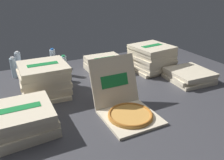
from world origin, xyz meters
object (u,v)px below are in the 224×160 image
Objects in this scene: water_bottle_0 at (64,66)px; water_bottle_3 at (14,68)px; pizza_stack_right_near at (189,75)px; pizza_stack_right_mid at (151,58)px; water_bottle_4 at (18,61)px; pizza_stack_center_far at (23,119)px; open_pizza_box at (126,106)px; water_bottle_2 at (57,70)px; pizza_stack_center_near at (106,65)px; water_bottle_1 at (34,73)px; water_bottle_5 at (53,58)px; ice_bucket at (38,69)px; pizza_stack_left_far at (44,80)px.

water_bottle_3 is at bearing 160.05° from water_bottle_0.
pizza_stack_right_near is 2.02× the size of water_bottle_0.
pizza_stack_right_near is at bearing -67.26° from pizza_stack_right_mid.
water_bottle_4 is at bearing 153.41° from pizza_stack_right_mid.
water_bottle_0 is at bearing 58.35° from pizza_stack_center_far.
open_pizza_box is 2.39× the size of water_bottle_2.
pizza_stack_center_far is 1.92× the size of water_bottle_2.
water_bottle_3 is (-0.96, 0.27, 0.04)m from pizza_stack_center_near.
open_pizza_box is 2.39× the size of water_bottle_1.
water_bottle_5 is at bearing 137.97° from pizza_stack_right_near.
pizza_stack_right_mid reaches higher than water_bottle_2.
pizza_stack_center_far is 1.29m from water_bottle_5.
water_bottle_4 is (-0.33, 0.47, 0.00)m from water_bottle_2.
pizza_stack_center_near is 0.79m from water_bottle_1.
water_bottle_4 is at bearing 138.64° from water_bottle_0.
pizza_stack_right_near is at bearing -24.87° from water_bottle_1.
pizza_stack_right_mid reaches higher than water_bottle_5.
ice_bucket is 0.22m from water_bottle_1.
water_bottle_0 is (-0.47, 0.08, 0.04)m from pizza_stack_center_near.
water_bottle_2 is 1.00× the size of water_bottle_4.
pizza_stack_right_mid is 0.53m from pizza_stack_center_near.
ice_bucket is 1.52× the size of water_bottle_0.
water_bottle_2 is 0.49m from water_bottle_3.
pizza_stack_center_far is (-0.74, 0.13, 0.02)m from open_pizza_box.
pizza_stack_left_far reaches higher than pizza_stack_right_near.
water_bottle_1 is (0.21, 0.82, 0.02)m from pizza_stack_center_far.
ice_bucket is at bearing 123.19° from water_bottle_2.
pizza_stack_center_near is 1.01m from water_bottle_4.
water_bottle_5 is at bearing 147.67° from pizza_stack_right_mid.
water_bottle_1 is (-0.33, -0.06, 0.00)m from water_bottle_0.
open_pizza_box reaches higher than water_bottle_0.
pizza_stack_center_far is 1.92× the size of water_bottle_3.
open_pizza_box is at bearing -10.30° from pizza_stack_center_far.
water_bottle_1 is 1.00× the size of water_bottle_4.
pizza_stack_center_near is 1.87× the size of water_bottle_3.
pizza_stack_center_near is 0.57m from water_bottle_2.
open_pizza_box is 0.97m from pizza_stack_center_near.
water_bottle_5 is at bearing 39.89° from ice_bucket.
pizza_stack_center_far is 1.92× the size of water_bottle_4.
pizza_stack_left_far is 0.34m from water_bottle_2.
open_pizza_box is 1.18× the size of pizza_stack_right_near.
water_bottle_5 is at bearing 98.10° from water_bottle_0.
pizza_stack_left_far is 2.00× the size of water_bottle_2.
water_bottle_0 is (-0.94, 0.31, -0.04)m from pizza_stack_right_mid.
pizza_stack_left_far is 2.00× the size of water_bottle_5.
ice_bucket is 0.30m from water_bottle_4.
pizza_stack_center_far is at bearing -119.48° from water_bottle_2.
water_bottle_1 is (-0.79, 0.02, 0.04)m from pizza_stack_center_near.
pizza_stack_center_near is 1.87× the size of water_bottle_2.
water_bottle_5 is (-0.51, 0.40, 0.04)m from pizza_stack_center_near.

